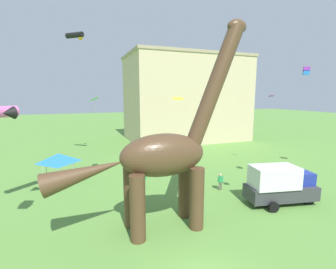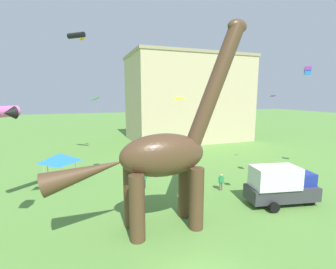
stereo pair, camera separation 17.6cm
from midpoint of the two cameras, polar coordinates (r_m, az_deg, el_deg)
The scene contains 11 objects.
dinosaur_sculpture at distance 15.65m, azimuth -1.64°, elevation -4.82°, with size 13.12×2.78×13.72m.
parked_box_truck at distance 22.03m, azimuth 24.55°, elevation -10.50°, with size 5.91×3.19×3.20m.
person_near_flyer at distance 23.62m, azimuth -6.04°, elevation -10.09°, with size 0.61×0.27×1.63m.
person_photographer at distance 23.48m, azimuth 11.95°, elevation -10.42°, with size 0.59×0.26×1.58m.
festival_canopy_tent at distance 26.89m, azimuth -24.38°, elevation -5.02°, with size 3.15×3.15×3.00m.
kite_high_left at distance 24.09m, azimuth 29.44°, elevation 12.84°, with size 0.65×0.65×0.66m.
kite_mid_left at distance 33.96m, azimuth 2.18°, elevation 8.40°, with size 1.57×1.21×1.88m.
kite_mid_right at distance 31.57m, azimuth 22.88°, elevation 8.33°, with size 0.65×0.48×0.18m.
kite_mid_center at distance 24.94m, azimuth -16.99°, elevation 7.94°, with size 1.01×1.21×1.36m.
kite_near_low at distance 34.06m, azimuth -20.83°, elevation 20.81°, with size 2.38×2.42×0.68m.
background_building_block at distance 49.11m, azimuth 4.08°, elevation 8.44°, with size 22.81×14.07×16.35m.
Camera 1 is at (-5.18, -8.85, 8.72)m, focal length 26.05 mm.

